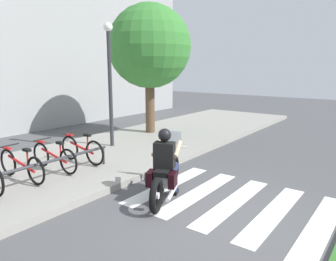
{
  "coord_description": "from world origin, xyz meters",
  "views": [
    {
      "loc": [
        -4.71,
        -2.48,
        2.64
      ],
      "look_at": [
        1.58,
        2.2,
        1.06
      ],
      "focal_mm": 33.97,
      "sensor_mm": 36.0,
      "label": 1
    }
  ],
  "objects_px": {
    "bicycle_3": "(21,165)",
    "bicycle_5": "(82,149)",
    "bicycle_4": "(54,157)",
    "rider": "(165,158)",
    "tree_near_rack": "(149,47)",
    "bike_rack": "(16,172)",
    "motorcycle": "(166,174)",
    "street_lamp": "(110,74)"
  },
  "relations": [
    {
      "from": "rider",
      "to": "tree_near_rack",
      "type": "xyz_separation_m",
      "value": [
        4.4,
        4.06,
        2.52
      ]
    },
    {
      "from": "motorcycle",
      "to": "street_lamp",
      "type": "bearing_deg",
      "value": 62.04
    },
    {
      "from": "bicycle_4",
      "to": "bike_rack",
      "type": "relative_size",
      "value": 0.35
    },
    {
      "from": "bicycle_5",
      "to": "tree_near_rack",
      "type": "distance_m",
      "value": 5.17
    },
    {
      "from": "bicycle_4",
      "to": "street_lamp",
      "type": "xyz_separation_m",
      "value": [
        2.6,
        0.73,
        1.92
      ]
    },
    {
      "from": "bicycle_3",
      "to": "bicycle_5",
      "type": "xyz_separation_m",
      "value": [
        1.65,
        -0.0,
        0.01
      ]
    },
    {
      "from": "rider",
      "to": "street_lamp",
      "type": "height_order",
      "value": "street_lamp"
    },
    {
      "from": "bicycle_4",
      "to": "bike_rack",
      "type": "distance_m",
      "value": 1.36
    },
    {
      "from": "rider",
      "to": "bicycle_4",
      "type": "xyz_separation_m",
      "value": [
        -0.6,
        2.93,
        -0.34
      ]
    },
    {
      "from": "tree_near_rack",
      "to": "bicycle_4",
      "type": "bearing_deg",
      "value": -167.28
    },
    {
      "from": "bicycle_5",
      "to": "street_lamp",
      "type": "height_order",
      "value": "street_lamp"
    },
    {
      "from": "motorcycle",
      "to": "bicycle_3",
      "type": "distance_m",
      "value": 3.27
    },
    {
      "from": "bicycle_4",
      "to": "bicycle_5",
      "type": "height_order",
      "value": "bicycle_5"
    },
    {
      "from": "bike_rack",
      "to": "street_lamp",
      "type": "relative_size",
      "value": 1.2
    },
    {
      "from": "bicycle_3",
      "to": "bike_rack",
      "type": "bearing_deg",
      "value": -126.71
    },
    {
      "from": "motorcycle",
      "to": "bike_rack",
      "type": "height_order",
      "value": "motorcycle"
    },
    {
      "from": "motorcycle",
      "to": "bicycle_5",
      "type": "bearing_deg",
      "value": 86.86
    },
    {
      "from": "bicycle_3",
      "to": "bike_rack",
      "type": "distance_m",
      "value": 0.7
    },
    {
      "from": "rider",
      "to": "street_lamp",
      "type": "distance_m",
      "value": 4.46
    },
    {
      "from": "bicycle_3",
      "to": "tree_near_rack",
      "type": "height_order",
      "value": "tree_near_rack"
    },
    {
      "from": "bicycle_4",
      "to": "street_lamp",
      "type": "distance_m",
      "value": 3.31
    },
    {
      "from": "street_lamp",
      "to": "bicycle_5",
      "type": "bearing_deg",
      "value": -157.63
    },
    {
      "from": "rider",
      "to": "bicycle_5",
      "type": "xyz_separation_m",
      "value": [
        0.23,
        2.93,
        -0.33
      ]
    },
    {
      "from": "rider",
      "to": "street_lamp",
      "type": "relative_size",
      "value": 0.37
    },
    {
      "from": "rider",
      "to": "tree_near_rack",
      "type": "distance_m",
      "value": 6.49
    },
    {
      "from": "bicycle_4",
      "to": "motorcycle",
      "type": "bearing_deg",
      "value": -77.04
    },
    {
      "from": "bicycle_3",
      "to": "bicycle_4",
      "type": "xyz_separation_m",
      "value": [
        0.83,
        -0.0,
        -0.0
      ]
    },
    {
      "from": "bicycle_3",
      "to": "street_lamp",
      "type": "distance_m",
      "value": 3.99
    },
    {
      "from": "tree_near_rack",
      "to": "bike_rack",
      "type": "bearing_deg",
      "value": -164.91
    },
    {
      "from": "tree_near_rack",
      "to": "bicycle_5",
      "type": "bearing_deg",
      "value": -164.85
    },
    {
      "from": "bicycle_4",
      "to": "bicycle_5",
      "type": "relative_size",
      "value": 1.03
    },
    {
      "from": "bicycle_4",
      "to": "tree_near_rack",
      "type": "relative_size",
      "value": 0.34
    },
    {
      "from": "motorcycle",
      "to": "bike_rack",
      "type": "distance_m",
      "value": 3.03
    },
    {
      "from": "bicycle_4",
      "to": "bicycle_5",
      "type": "bearing_deg",
      "value": -0.07
    },
    {
      "from": "tree_near_rack",
      "to": "rider",
      "type": "bearing_deg",
      "value": -137.29
    },
    {
      "from": "bicycle_3",
      "to": "bicycle_4",
      "type": "relative_size",
      "value": 1.02
    },
    {
      "from": "bicycle_5",
      "to": "bike_rack",
      "type": "xyz_separation_m",
      "value": [
        -2.07,
        -0.55,
        0.06
      ]
    },
    {
      "from": "rider",
      "to": "tree_near_rack",
      "type": "height_order",
      "value": "tree_near_rack"
    },
    {
      "from": "rider",
      "to": "bicycle_5",
      "type": "distance_m",
      "value": 2.96
    },
    {
      "from": "bicycle_3",
      "to": "tree_near_rack",
      "type": "relative_size",
      "value": 0.35
    },
    {
      "from": "street_lamp",
      "to": "motorcycle",
      "type": "bearing_deg",
      "value": -117.96
    },
    {
      "from": "street_lamp",
      "to": "bike_rack",
      "type": "bearing_deg",
      "value": -161.53
    }
  ]
}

